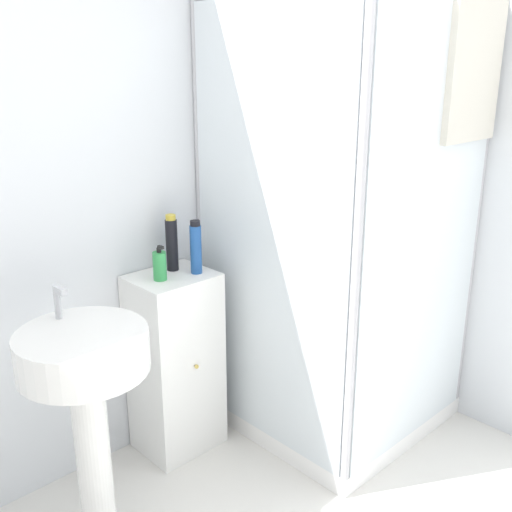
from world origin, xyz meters
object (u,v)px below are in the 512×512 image
(soap_dispenser, at_px, (160,266))
(shampoo_bottle_tall_black, at_px, (172,243))
(sink, at_px, (86,382))
(shampoo_bottle_blue, at_px, (196,248))

(soap_dispenser, bearing_deg, shampoo_bottle_tall_black, 30.19)
(sink, xyz_separation_m, soap_dispenser, (0.53, 0.27, 0.25))
(shampoo_bottle_tall_black, bearing_deg, shampoo_bottle_blue, -63.81)
(soap_dispenser, relative_size, shampoo_bottle_blue, 0.65)
(shampoo_bottle_tall_black, bearing_deg, sink, -152.28)
(sink, height_order, soap_dispenser, soap_dispenser)
(sink, bearing_deg, shampoo_bottle_blue, 18.31)
(soap_dispenser, relative_size, shampoo_bottle_tall_black, 0.61)
(shampoo_bottle_tall_black, relative_size, shampoo_bottle_blue, 1.07)
(sink, xyz_separation_m, shampoo_bottle_blue, (0.70, 0.23, 0.30))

